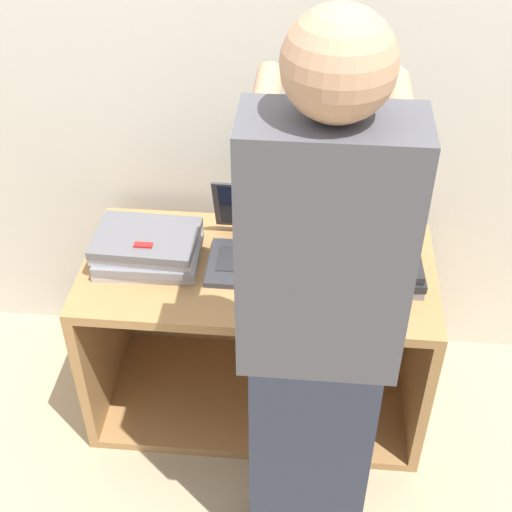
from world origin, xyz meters
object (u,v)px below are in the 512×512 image
Objects in this scene: person at (318,339)px; laptop_open at (260,245)px; laptop_stack_right at (369,264)px; laptop_stack_left at (148,248)px.

laptop_open is at bearing 108.54° from person.
person reaches higher than laptop_stack_right.
laptop_stack_right is (0.74, -0.00, -0.01)m from laptop_stack_left.
laptop_open reaches higher than laptop_stack_right.
person is at bearing -43.37° from laptop_stack_left.
laptop_open is at bearing 8.36° from laptop_stack_left.
laptop_stack_left is 0.99× the size of laptop_stack_right.
person reaches higher than laptop_stack_left.
laptop_stack_left reaches higher than laptop_stack_right.
laptop_open is at bearing 171.43° from laptop_stack_right.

